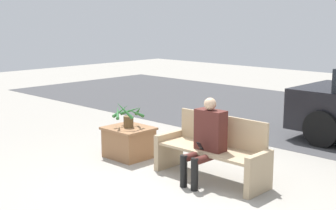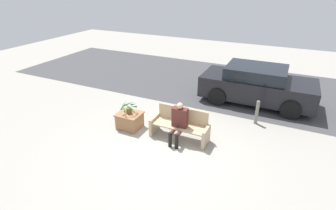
# 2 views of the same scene
# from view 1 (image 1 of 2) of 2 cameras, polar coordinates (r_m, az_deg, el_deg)

# --- Properties ---
(ground_plane) EXTENTS (30.00, 30.00, 0.00)m
(ground_plane) POSITION_cam_1_polar(r_m,az_deg,el_deg) (6.62, -1.51, -10.15)
(ground_plane) COLOR #9E998E
(bench) EXTENTS (1.77, 0.58, 0.93)m
(bench) POSITION_cam_1_polar(r_m,az_deg,el_deg) (6.94, 5.51, -5.53)
(bench) COLOR tan
(bench) RESTS_ON ground_plane
(person_seated) EXTENTS (0.45, 0.62, 1.23)m
(person_seated) POSITION_cam_1_polar(r_m,az_deg,el_deg) (6.70, 4.73, -3.87)
(person_seated) COLOR #51231E
(person_seated) RESTS_ON ground_plane
(planter_box) EXTENTS (0.76, 0.68, 0.52)m
(planter_box) POSITION_cam_1_polar(r_m,az_deg,el_deg) (8.00, -4.80, -4.41)
(planter_box) COLOR #936642
(planter_box) RESTS_ON ground_plane
(potted_plant) EXTENTS (0.54, 0.56, 0.47)m
(potted_plant) POSITION_cam_1_polar(r_m,az_deg,el_deg) (7.91, -4.87, -1.29)
(potted_plant) COLOR brown
(potted_plant) RESTS_ON planter_box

